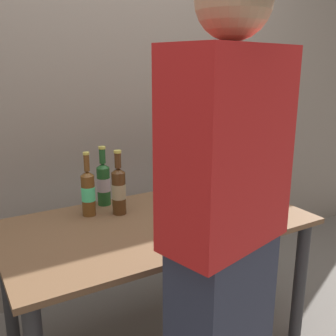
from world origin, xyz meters
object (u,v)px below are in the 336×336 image
beer_bottle_amber (103,182)px  person_figure (224,241)px  laptop (215,186)px  beer_bottle_dark (119,189)px  beer_bottle_brown (88,192)px

beer_bottle_amber → person_figure: bearing=-88.4°
laptop → beer_bottle_amber: beer_bottle_amber is taller
person_figure → beer_bottle_amber: bearing=91.6°
beer_bottle_dark → person_figure: bearing=-89.4°
laptop → beer_bottle_brown: size_ratio=1.23×
laptop → person_figure: person_figure is taller
beer_bottle_dark → person_figure: size_ratio=0.19×
beer_bottle_dark → beer_bottle_amber: (-0.02, 0.16, -0.00)m
beer_bottle_brown → person_figure: person_figure is taller
laptop → beer_bottle_dark: 0.59m
beer_bottle_brown → person_figure: (0.14, -0.87, 0.07)m
beer_bottle_dark → person_figure: 0.81m
laptop → beer_bottle_amber: size_ratio=1.25×
person_figure → laptop: bearing=54.3°
beer_bottle_dark → beer_bottle_brown: beer_bottle_dark is taller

